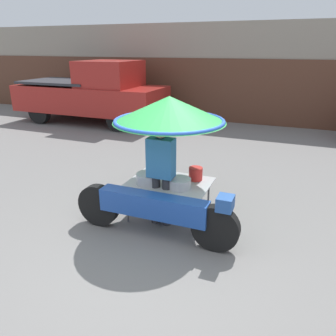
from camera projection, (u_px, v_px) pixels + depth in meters
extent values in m
plane|color=slate|center=(150.00, 256.00, 4.20)|extent=(36.00, 36.00, 0.00)
cube|color=gray|center=(258.00, 72.00, 11.73)|extent=(28.00, 2.00, 3.31)
cube|color=#563323|center=(252.00, 92.00, 11.04)|extent=(23.80, 0.06, 2.15)
cylinder|color=black|center=(215.00, 228.00, 4.23)|extent=(0.64, 0.14, 0.64)
cylinder|color=black|center=(99.00, 205.00, 4.85)|extent=(0.64, 0.14, 0.64)
cube|color=#1E479E|center=(153.00, 206.00, 4.48)|extent=(1.56, 0.24, 0.32)
cube|color=#234C93|center=(225.00, 203.00, 4.06)|extent=(0.20, 0.24, 0.18)
cylinder|color=black|center=(175.00, 193.00, 5.32)|extent=(0.57, 0.14, 0.57)
cylinder|color=#515156|center=(194.00, 218.00, 4.56)|extent=(0.03, 0.03, 0.57)
cylinder|color=#515156|center=(208.00, 196.00, 5.23)|extent=(0.03, 0.03, 0.57)
cylinder|color=#515156|center=(127.00, 205.00, 4.92)|extent=(0.03, 0.03, 0.57)
cylinder|color=#515156|center=(149.00, 186.00, 5.60)|extent=(0.03, 0.03, 0.57)
cube|color=#B2B2B7|center=(169.00, 183.00, 4.98)|extent=(1.23, 0.91, 0.02)
cylinder|color=#B2B2B7|center=(169.00, 153.00, 4.81)|extent=(0.03, 0.03, 0.93)
cone|color=green|center=(169.00, 109.00, 4.59)|extent=(1.62, 1.62, 0.37)
torus|color=blue|center=(169.00, 121.00, 4.64)|extent=(1.58, 1.58, 0.05)
cylinder|color=#B7B7BC|center=(148.00, 179.00, 4.90)|extent=(0.36, 0.36, 0.16)
cylinder|color=#B7B7BC|center=(180.00, 183.00, 4.75)|extent=(0.34, 0.34, 0.15)
cylinder|color=red|center=(196.00, 174.00, 5.04)|extent=(0.21, 0.21, 0.20)
cylinder|color=#2D2D33|center=(156.00, 199.00, 4.89)|extent=(0.14, 0.14, 0.76)
cylinder|color=#2D2D33|center=(167.00, 201.00, 4.83)|extent=(0.14, 0.14, 0.76)
cube|color=teal|center=(161.00, 158.00, 4.63)|extent=(0.38, 0.22, 0.57)
sphere|color=tan|center=(161.00, 131.00, 4.49)|extent=(0.21, 0.21, 0.21)
cylinder|color=black|center=(118.00, 119.00, 10.24)|extent=(0.80, 0.24, 0.80)
cylinder|color=black|center=(142.00, 110.00, 11.69)|extent=(0.80, 0.24, 0.80)
cylinder|color=black|center=(39.00, 112.00, 11.33)|extent=(0.80, 0.24, 0.80)
cylinder|color=black|center=(70.00, 105.00, 12.78)|extent=(0.80, 0.24, 0.80)
cube|color=#A3231E|center=(90.00, 98.00, 11.36)|extent=(5.22, 1.96, 0.87)
cube|color=#A3231E|center=(110.00, 74.00, 10.77)|extent=(1.78, 1.80, 0.83)
cube|color=#2D2D33|center=(64.00, 81.00, 11.54)|extent=(2.72, 1.88, 0.08)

